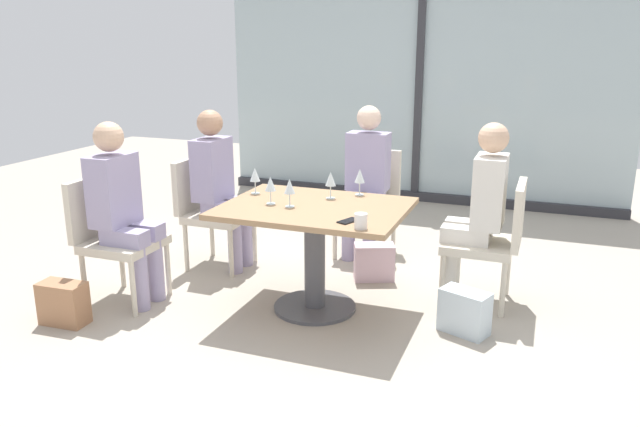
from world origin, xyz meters
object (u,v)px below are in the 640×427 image
person_far_right (479,205)px  person_near_window (366,175)px  chair_near_window (369,195)px  wine_glass_2 (270,185)px  chair_far_right (494,236)px  handbag_2 (374,262)px  person_side_end (122,205)px  wine_glass_1 (290,187)px  handbag_1 (63,303)px  chair_side_end (112,232)px  wine_glass_4 (360,177)px  person_far_left (219,182)px  cell_phone_on_table (349,221)px  wine_glass_0 (255,175)px  wine_glass_3 (331,180)px  coffee_cup (361,221)px  handbag_0 (464,312)px  chair_far_left (208,206)px  dining_table_main (315,233)px

person_far_right → person_near_window: bearing=146.2°
chair_near_window → wine_glass_2: bearing=-102.0°
chair_far_right → handbag_2: 0.96m
person_side_end → wine_glass_1: size_ratio=6.81×
person_side_end → handbag_1: (-0.17, -0.45, -0.56)m
chair_side_end → wine_glass_1: wine_glass_1 is taller
wine_glass_4 → chair_far_right: bearing=8.0°
person_far_left → handbag_2: person_far_left is taller
chair_far_right → wine_glass_2: wine_glass_2 is taller
wine_glass_2 → person_near_window: bearing=77.0°
chair_near_window → wine_glass_2: size_ratio=4.70×
chair_far_right → chair_side_end: (-2.48, -0.85, 0.00)m
chair_side_end → handbag_2: bearing=31.9°
person_far_left → cell_phone_on_table: 1.53m
chair_far_right → handbag_2: chair_far_right is taller
wine_glass_0 → handbag_2: wine_glass_0 is taller
chair_side_end → chair_near_window: (1.37, 1.62, 0.00)m
person_far_right → wine_glass_3: bearing=-163.2°
chair_far_right → wine_glass_0: (-1.61, -0.35, 0.37)m
person_near_window → wine_glass_1: (-0.14, -1.26, 0.16)m
person_far_right → coffee_cup: 1.06m
person_side_end → wine_glass_3: 1.42m
handbag_2 → chair_side_end: bearing=-170.3°
handbag_0 → handbag_1: bearing=-140.7°
cell_phone_on_table → handbag_2: bearing=118.1°
chair_far_left → person_side_end: bearing=-100.7°
handbag_0 → handbag_1: same height
chair_near_window → chair_far_right: bearing=-35.1°
person_far_left → wine_glass_2: 0.92m
chair_near_window → dining_table_main: bearing=-90.0°
chair_far_right → chair_near_window: (-1.11, 0.78, 0.00)m
wine_glass_2 → cell_phone_on_table: size_ratio=1.28×
chair_near_window → handbag_2: chair_near_window is taller
person_side_end → wine_glass_3: bearing=23.1°
wine_glass_1 → wine_glass_2: same height
person_far_right → handbag_2: bearing=168.8°
chair_near_window → wine_glass_2: 1.42m
person_far_left → wine_glass_4: person_far_left is taller
wine_glass_2 → handbag_1: size_ratio=0.62×
dining_table_main → person_far_right: bearing=27.0°
person_near_window → coffee_cup: person_near_window is taller
handbag_0 → handbag_2: same height
wine_glass_3 → cell_phone_on_table: bearing=-59.2°
chair_far_left → person_far_right: 2.11m
dining_table_main → handbag_0: 1.08m
chair_far_left → person_side_end: (-0.16, -0.85, 0.20)m
person_far_left → wine_glass_1: person_far_left is taller
person_far_right → wine_glass_4: 0.83m
chair_far_left → handbag_1: 1.38m
wine_glass_3 → person_near_window: bearing=92.0°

